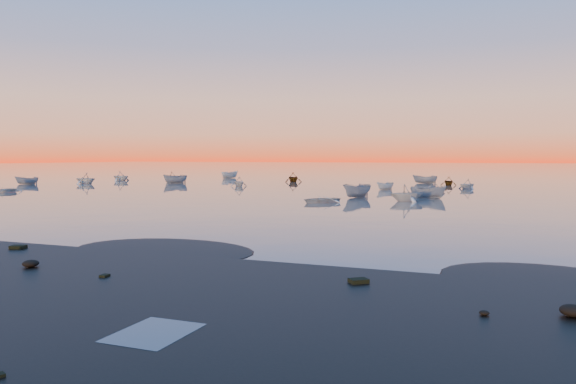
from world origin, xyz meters
The scene contains 6 objects.
ground centered at (0.00, 100.00, 0.00)m, with size 600.00×600.00×0.00m, color #6A5F58.
mud_lobes centered at (0.00, -1.00, 0.01)m, with size 140.00×6.00×0.07m, color black, non-canonical shape.
moored_fleet centered at (0.00, 53.00, 0.00)m, with size 124.00×58.00×1.20m, color beige, non-canonical shape.
boat_near_left centered at (-40.69, 28.12, 0.00)m, with size 4.02×1.68×1.01m, color beige.
boat_near_center centered at (10.66, 38.04, 0.00)m, with size 3.95×1.67×1.37m, color slate.
boat_near_right centered at (10.34, 45.68, 0.00)m, with size 3.47×1.56×1.21m, color beige.
Camera 1 is at (19.15, -24.95, 4.57)m, focal length 35.00 mm.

